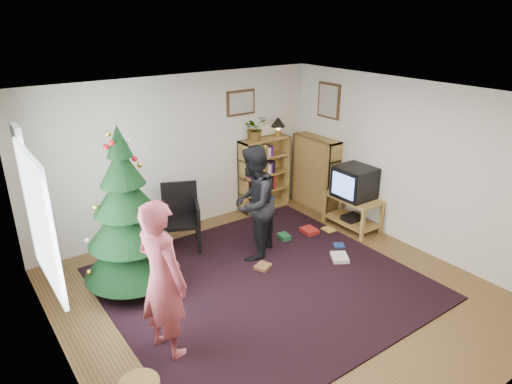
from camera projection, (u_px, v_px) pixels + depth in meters
floor at (276, 294)px, 5.85m from camera, size 5.00×5.00×0.00m
ceiling at (280, 99)px, 4.92m from camera, size 5.00×5.00×0.00m
wall_back at (181, 154)px, 7.27m from camera, size 5.00×0.02×2.50m
wall_front at (480, 309)px, 3.50m from camera, size 5.00×0.02×2.50m
wall_left at (56, 270)px, 4.03m from camera, size 0.02×5.00×2.50m
wall_right at (410, 166)px, 6.74m from camera, size 0.02×5.00×2.50m
rug at (262, 283)px, 6.07m from camera, size 3.80×3.60×0.02m
window_pane at (40, 220)px, 4.41m from camera, size 0.04×1.20×1.40m
curtain at (29, 197)px, 4.95m from camera, size 0.06×0.35×1.60m
picture_back at (241, 103)px, 7.62m from camera, size 0.55×0.03×0.42m
picture_right at (329, 101)px, 7.79m from camera, size 0.03×0.50×0.60m
christmas_tree at (128, 225)px, 5.65m from camera, size 1.20×1.20×2.18m
bookshelf_back at (264, 173)px, 8.21m from camera, size 0.95×0.30×1.30m
bookshelf_right at (316, 172)px, 8.26m from camera, size 0.30×0.95×1.30m
tv_stand at (352, 209)px, 7.53m from camera, size 0.51×0.92×0.55m
crt_tv at (355, 182)px, 7.35m from camera, size 0.54×0.59×0.51m
armchair at (178, 214)px, 6.87m from camera, size 0.72×0.74×0.99m
person_standing at (162, 280)px, 4.58m from camera, size 0.56×0.72×1.74m
person_by_chair at (253, 203)px, 6.47m from camera, size 1.03×0.98×1.67m
potted_plant at (255, 128)px, 7.78m from camera, size 0.41×0.36×0.43m
table_lamp at (278, 123)px, 8.05m from camera, size 0.26×0.26×0.34m
floor_clutter at (311, 244)px, 7.03m from camera, size 1.78×1.17×0.08m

